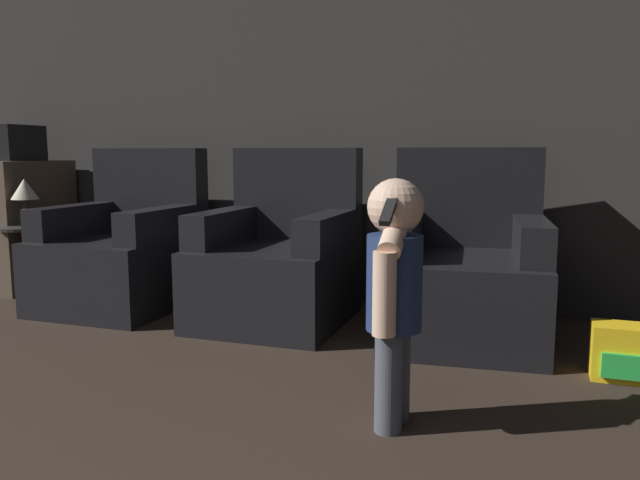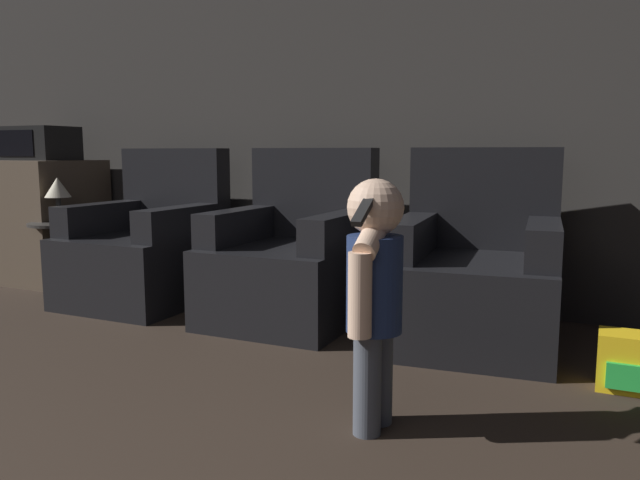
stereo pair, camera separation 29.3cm
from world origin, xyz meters
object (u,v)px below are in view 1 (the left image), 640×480
Objects in this scene: toy_backpack at (621,352)px; microwave at (0,143)px; person_toddler at (394,283)px; armchair_middle at (279,263)px; armchair_right at (465,275)px; lamp at (25,190)px; armchair_left at (124,253)px.

microwave is (-4.14, 0.66, 0.95)m from toy_backpack.
person_toddler is at bearing -24.08° from microwave.
microwave reaches higher than toy_backpack.
armchair_middle is 1.09m from armchair_right.
microwave is at bearing 170.97° from toy_backpack.
person_toddler is 2.85× the size of lamp.
person_toddler is 3.05m from lamp.
microwave is at bearing 149.05° from lamp.
armchair_middle is 1.89m from toy_backpack.
armchair_left is 1.10m from armchair_middle.
lamp is (-3.66, 0.37, 0.63)m from toy_backpack.
armchair_right is 2.95m from lamp.
armchair_right is (1.09, -0.00, 0.00)m from armchair_middle.
armchair_left is 3.22× the size of lamp.
armchair_middle is 2.43m from microwave.
lamp is (0.48, -0.29, -0.32)m from microwave.
microwave is (-2.31, 0.23, 0.72)m from armchair_middle.
armchair_right is 1.13× the size of person_toddler.
armchair_right is at bearing 149.55° from toy_backpack.
armchair_left is 2.96m from toy_backpack.
microwave is at bearing -110.94° from person_toddler.
armchair_left is 1.43m from microwave.
lamp is (-2.80, 1.18, 0.21)m from person_toddler.
toy_backpack is (2.92, -0.43, -0.22)m from armchair_left.
armchair_right is at bearing -3.82° from microwave.
armchair_left reaches higher than lamp.
person_toddler is 1.74× the size of microwave.
lamp is (-1.83, -0.06, 0.40)m from armchair_middle.
armchair_right is 0.88m from toy_backpack.
armchair_left is at bearing -117.79° from person_toddler.
toy_backpack is 4.30m from microwave.
person_toddler is (2.07, -1.24, 0.19)m from armchair_left.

